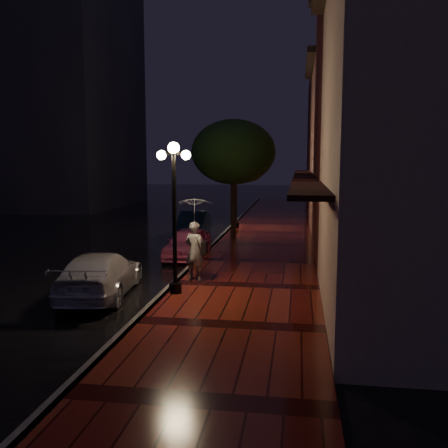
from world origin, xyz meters
The scene contains 15 objects.
ground centered at (0.00, 0.00, 0.00)m, with size 120.00×120.00×0.00m, color black.
sidewalk centered at (2.25, 0.00, 0.07)m, with size 4.50×60.00×0.15m, color #450F0C.
curb centered at (0.00, 0.00, 0.07)m, with size 0.25×60.00×0.15m, color #595451.
storefront_near centered at (7.00, -6.00, 4.25)m, with size 5.00×8.00×8.50m, color gray.
storefront_mid centered at (7.00, 2.00, 5.50)m, with size 5.00×8.00×11.00m, color #511914.
storefront_far centered at (7.00, 10.00, 4.50)m, with size 5.00×8.00×9.00m, color #8C5951.
storefront_extra centered at (7.00, 20.00, 5.00)m, with size 5.00×12.00×10.00m, color #511914.
streetlamp_near centered at (0.35, -5.00, 2.60)m, with size 0.96×0.36×4.31m.
streetlamp_far centered at (0.35, 9.00, 2.60)m, with size 0.96×0.36×4.31m.
street_tree centered at (0.61, 5.99, 4.24)m, with size 4.16×4.16×5.80m.
pink_car centered at (-0.60, 0.86, 0.61)m, with size 1.45×3.60×1.23m, color pink.
navy_car centered at (-1.53, 6.45, 0.66)m, with size 1.40×4.01×1.32m, color black.
silver_car centered at (-1.88, -5.08, 0.65)m, with size 1.81×4.45×1.29m, color #B9B7C0.
woman_with_umbrella centered at (0.60, -3.45, 1.90)m, with size 1.10×1.12×2.65m.
parking_meter centered at (0.50, -3.46, 0.97)m, with size 0.14×0.11×1.36m.
Camera 1 is at (3.81, -18.67, 3.98)m, focal length 40.00 mm.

